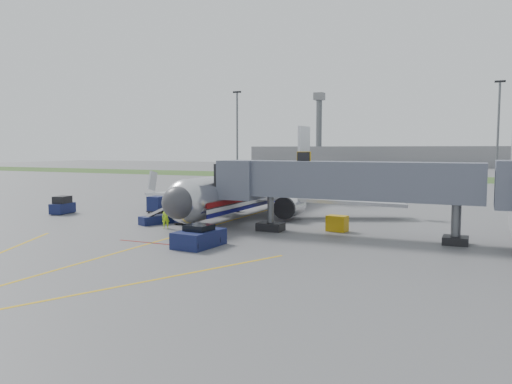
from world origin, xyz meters
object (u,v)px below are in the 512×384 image
at_px(airliner, 257,189).
at_px(pushback_tug, 199,237).
at_px(ramp_worker, 166,218).
at_px(baggage_tug, 62,206).
at_px(belt_loader, 157,219).

distance_m(airliner, pushback_tug, 19.46).
relative_size(pushback_tug, ramp_worker, 2.15).
distance_m(airliner, ramp_worker, 13.49).
relative_size(baggage_tug, ramp_worker, 1.56).
xyz_separation_m(airliner, ramp_worker, (-3.00, -13.04, -1.70)).
bearing_deg(baggage_tug, ramp_worker, -12.92).
xyz_separation_m(belt_loader, ramp_worker, (2.29, -1.82, 0.48)).
bearing_deg(pushback_tug, ramp_worker, 139.85).
height_order(pushback_tug, belt_loader, belt_loader).
relative_size(pushback_tug, belt_loader, 1.02).
xyz_separation_m(pushback_tug, ramp_worker, (-7.00, 5.91, 0.27)).
height_order(airliner, ramp_worker, airliner).
bearing_deg(airliner, belt_loader, -115.27).
bearing_deg(airliner, ramp_worker, -102.97).
bearing_deg(pushback_tug, airliner, 101.91).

